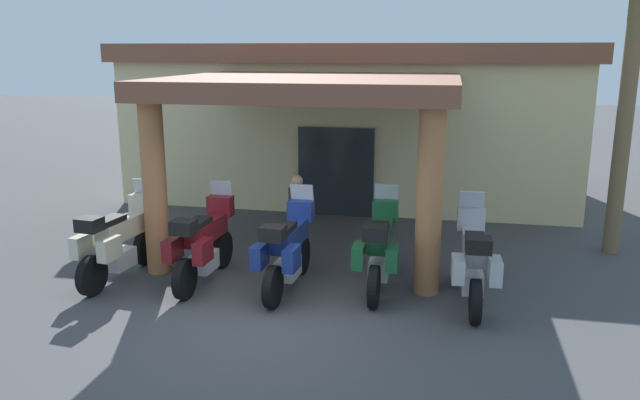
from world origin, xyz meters
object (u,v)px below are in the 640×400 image
at_px(motorcycle_green, 380,249).
at_px(palm_tree_near_portico, 634,21).
at_px(motel_building, 354,118).
at_px(pedestrian, 297,211).
at_px(motorcycle_cream, 118,240).
at_px(motorcycle_maroon, 203,243).
at_px(motorcycle_silver, 473,261).
at_px(motorcycle_blue, 287,249).

relative_size(motorcycle_green, palm_tree_near_portico, 0.37).
bearing_deg(motel_building, pedestrian, -91.01).
bearing_deg(pedestrian, motorcycle_cream, 26.02).
bearing_deg(motorcycle_green, motorcycle_maroon, 95.42).
bearing_deg(motorcycle_maroon, pedestrian, -37.61).
bearing_deg(palm_tree_near_portico, motorcycle_green, -145.36).
bearing_deg(motorcycle_cream, pedestrian, -52.40).
bearing_deg(palm_tree_near_portico, motorcycle_silver, -130.46).
xyz_separation_m(motorcycle_maroon, motorcycle_green, (2.94, 0.29, 0.00)).
relative_size(motel_building, motorcycle_green, 5.25).
distance_m(motorcycle_green, motorcycle_silver, 1.50).
xyz_separation_m(motel_building, pedestrian, (-0.13, -5.90, -1.13)).
height_order(motorcycle_maroon, motorcycle_silver, same).
bearing_deg(pedestrian, motorcycle_maroon, 44.71).
bearing_deg(motel_building, motorcycle_green, -77.43).
bearing_deg(motel_building, motorcycle_silver, -67.55).
bearing_deg(motorcycle_green, palm_tree_near_portico, -55.51).
height_order(motorcycle_green, pedestrian, pedestrian).
distance_m(motorcycle_cream, motorcycle_blue, 2.94).
distance_m(motel_building, palm_tree_near_portico, 7.50).
relative_size(motorcycle_cream, motorcycle_blue, 1.00).
height_order(motorcycle_blue, pedestrian, pedestrian).
distance_m(motel_building, motorcycle_silver, 8.13).
xyz_separation_m(motorcycle_blue, palm_tree_near_portico, (5.65, 3.22, 3.67)).
bearing_deg(motorcycle_cream, motel_building, -14.76).
height_order(motorcycle_silver, pedestrian, pedestrian).
xyz_separation_m(motel_building, motorcycle_silver, (3.03, -7.42, -1.36)).
relative_size(motorcycle_green, pedestrian, 1.36).
xyz_separation_m(motorcycle_maroon, pedestrian, (1.25, 1.52, 0.23)).
relative_size(motel_building, palm_tree_near_portico, 1.95).
bearing_deg(palm_tree_near_portico, motorcycle_cream, -158.74).
xyz_separation_m(motel_building, motorcycle_blue, (0.09, -7.46, -1.36)).
distance_m(motorcycle_maroon, palm_tree_near_portico, 8.62).
bearing_deg(motorcycle_silver, motorcycle_blue, 88.06).
xyz_separation_m(motorcycle_cream, motorcycle_green, (4.41, 0.46, 0.00)).
bearing_deg(motorcycle_cream, palm_tree_near_portico, -62.88).
distance_m(pedestrian, palm_tree_near_portico, 7.00).
xyz_separation_m(motorcycle_blue, motorcycle_silver, (2.94, 0.04, 0.00)).
xyz_separation_m(motorcycle_maroon, motorcycle_blue, (1.47, -0.04, 0.00)).
height_order(motel_building, motorcycle_maroon, motel_building).
bearing_deg(motorcycle_blue, pedestrian, 10.83).
bearing_deg(motorcycle_silver, motorcycle_maroon, 87.29).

